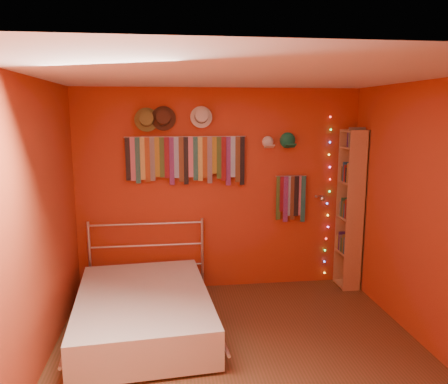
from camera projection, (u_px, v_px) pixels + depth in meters
name	position (u px, v px, depth m)	size (l,w,h in m)	color
ground	(243.00, 360.00, 3.94)	(3.50, 3.50, 0.00)	brown
back_wall	(220.00, 190.00, 5.42)	(3.50, 0.02, 2.50)	maroon
right_wall	(435.00, 220.00, 3.94)	(0.02, 3.50, 2.50)	maroon
left_wall	(29.00, 233.00, 3.49)	(0.02, 3.50, 2.50)	maroon
ceiling	(246.00, 75.00, 3.49)	(3.50, 3.50, 0.02)	white
tie_rack	(187.00, 158.00, 5.23)	(1.45, 0.03, 0.60)	silver
small_tie_rack	(291.00, 196.00, 5.49)	(0.40, 0.03, 0.60)	silver
fedora_olive	(146.00, 119.00, 5.06)	(0.28, 0.15, 0.28)	olive
fedora_brown	(163.00, 118.00, 5.08)	(0.29, 0.16, 0.29)	#402416
fedora_white	(201.00, 116.00, 5.14)	(0.26, 0.14, 0.26)	silver
cap_white	(268.00, 142.00, 5.34)	(0.16, 0.20, 0.16)	silver
cap_green	(288.00, 140.00, 5.36)	(0.19, 0.23, 0.19)	#176B4A
fairy_lights	(328.00, 197.00, 5.58)	(0.06, 0.02, 2.06)	#FF3333
reading_lamp	(321.00, 198.00, 5.39)	(0.06, 0.27, 0.08)	silver
bookshelf	(353.00, 209.00, 5.46)	(0.25, 0.34, 2.00)	#A6744B
bed	(144.00, 310.00, 4.45)	(1.53, 1.96, 0.92)	silver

